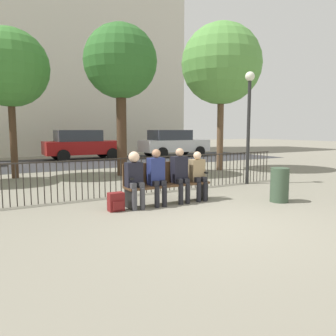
% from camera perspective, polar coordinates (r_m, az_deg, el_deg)
% --- Properties ---
extents(ground_plane, '(80.00, 80.00, 0.00)m').
position_cam_1_polar(ground_plane, '(5.86, 9.31, -9.69)').
color(ground_plane, gray).
extents(park_bench, '(1.99, 0.45, 0.92)m').
position_cam_1_polar(park_bench, '(7.34, -0.32, -2.26)').
color(park_bench, '#4C331E').
rests_on(park_bench, ground).
extents(seated_person_0, '(0.34, 0.39, 1.20)m').
position_cam_1_polar(seated_person_0, '(6.83, -5.80, -1.43)').
color(seated_person_0, '#3D3D42').
rests_on(seated_person_0, ground).
extents(seated_person_1, '(0.34, 0.39, 1.23)m').
position_cam_1_polar(seated_person_1, '(7.06, -1.95, -1.15)').
color(seated_person_1, black).
rests_on(seated_person_1, ground).
extents(seated_person_2, '(0.34, 0.39, 1.23)m').
position_cam_1_polar(seated_person_2, '(7.35, 2.14, -0.83)').
color(seated_person_2, black).
rests_on(seated_person_2, ground).
extents(seated_person_3, '(0.34, 0.39, 1.14)m').
position_cam_1_polar(seated_person_3, '(7.61, 5.24, -0.93)').
color(seated_person_3, black).
rests_on(seated_person_3, ground).
extents(backpack, '(0.31, 0.25, 0.38)m').
position_cam_1_polar(backpack, '(6.75, -9.04, -5.86)').
color(backpack, maroon).
rests_on(backpack, ground).
extents(fence_railing, '(9.01, 0.03, 0.95)m').
position_cam_1_polar(fence_railing, '(8.44, -4.63, -0.70)').
color(fence_railing, '#2D2823').
rests_on(fence_railing, ground).
extents(tree_0, '(2.56, 2.56, 5.29)m').
position_cam_1_polar(tree_0, '(12.08, -8.28, 17.65)').
color(tree_0, '#422D1E').
rests_on(tree_0, ground).
extents(tree_1, '(3.16, 3.16, 5.81)m').
position_cam_1_polar(tree_1, '(13.72, 9.28, 17.40)').
color(tree_1, brown).
rests_on(tree_1, ground).
extents(tree_3, '(2.56, 2.56, 4.95)m').
position_cam_1_polar(tree_3, '(12.39, -25.89, 15.38)').
color(tree_3, '#422D1E').
rests_on(tree_3, ground).
extents(lamp_post, '(0.28, 0.28, 3.34)m').
position_cam_1_polar(lamp_post, '(10.19, 13.92, 9.86)').
color(lamp_post, black).
rests_on(lamp_post, ground).
extents(street_surface, '(24.00, 6.00, 0.01)m').
position_cam_1_polar(street_surface, '(16.82, -17.33, 0.80)').
color(street_surface, '#2B2B2D').
rests_on(street_surface, ground).
extents(parked_car_0, '(4.20, 1.94, 1.62)m').
position_cam_1_polar(parked_car_0, '(18.49, -14.67, 4.00)').
color(parked_car_0, maroon).
rests_on(parked_car_0, ground).
extents(parked_car_2, '(4.20, 1.94, 1.62)m').
position_cam_1_polar(parked_car_2, '(20.09, 0.89, 4.42)').
color(parked_car_2, silver).
rests_on(parked_car_2, ground).
extents(building_facade, '(20.00, 6.00, 18.78)m').
position_cam_1_polar(building_facade, '(25.80, -22.32, 23.69)').
color(building_facade, beige).
rests_on(building_facade, ground).
extents(trash_bin, '(0.41, 0.41, 0.78)m').
position_cam_1_polar(trash_bin, '(7.89, 18.85, -2.80)').
color(trash_bin, '#384C38').
rests_on(trash_bin, ground).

